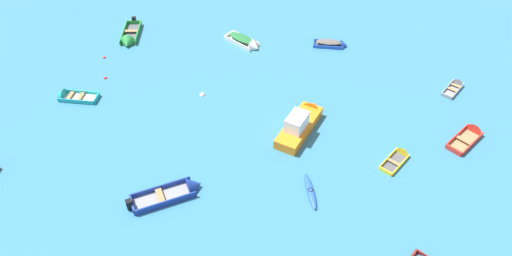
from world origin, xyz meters
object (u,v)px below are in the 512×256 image
(rowboat_red_far_right, at_px, (471,134))
(rowboat_green_back_row_left, at_px, (129,39))
(rowboat_yellow_near_camera, at_px, (400,155))
(mooring_buoy_outer_edge, at_px, (104,58))
(rowboat_grey_back_row_right, at_px, (456,85))
(rowboat_blue_cluster_inner, at_px, (334,44))
(rowboat_deep_blue_cluster_outer, at_px, (179,191))
(mooring_buoy_trailing, at_px, (105,78))
(motor_launch_orange_far_left, at_px, (301,122))
(kayak_blue_midfield_left, at_px, (310,191))
(mooring_buoy_central, at_px, (202,95))
(rowboat_turquoise_outer_right, at_px, (68,96))
(rowboat_white_near_right, at_px, (246,42))

(rowboat_red_far_right, relative_size, rowboat_green_back_row_left, 0.76)
(rowboat_yellow_near_camera, bearing_deg, mooring_buoy_outer_edge, 163.23)
(rowboat_grey_back_row_right, distance_m, rowboat_blue_cluster_inner, 11.09)
(rowboat_green_back_row_left, distance_m, rowboat_deep_blue_cluster_outer, 19.61)
(mooring_buoy_trailing, bearing_deg, motor_launch_orange_far_left, -10.55)
(rowboat_grey_back_row_right, xyz_separation_m, mooring_buoy_trailing, (-28.89, -4.26, -0.13))
(mooring_buoy_trailing, bearing_deg, kayak_blue_midfield_left, -26.53)
(kayak_blue_midfield_left, distance_m, motor_launch_orange_far_left, 6.08)
(mooring_buoy_outer_edge, bearing_deg, rowboat_grey_back_row_right, 2.64)
(rowboat_blue_cluster_inner, distance_m, mooring_buoy_central, 13.66)
(rowboat_turquoise_outer_right, relative_size, rowboat_deep_blue_cluster_outer, 0.78)
(rowboat_green_back_row_left, relative_size, motor_launch_orange_far_left, 0.82)
(rowboat_deep_blue_cluster_outer, relative_size, mooring_buoy_trailing, 14.06)
(rowboat_deep_blue_cluster_outer, height_order, mooring_buoy_outer_edge, rowboat_deep_blue_cluster_outer)
(rowboat_grey_back_row_right, bearing_deg, mooring_buoy_central, -166.25)
(kayak_blue_midfield_left, relative_size, rowboat_turquoise_outer_right, 0.85)
(rowboat_turquoise_outer_right, bearing_deg, mooring_buoy_trailing, 59.69)
(rowboat_turquoise_outer_right, bearing_deg, rowboat_white_near_right, 39.58)
(mooring_buoy_central, bearing_deg, rowboat_deep_blue_cluster_outer, -82.40)
(mooring_buoy_outer_edge, relative_size, mooring_buoy_central, 0.71)
(rowboat_red_far_right, bearing_deg, mooring_buoy_outer_edge, 171.65)
(mooring_buoy_trailing, distance_m, mooring_buoy_central, 8.69)
(rowboat_red_far_right, xyz_separation_m, rowboat_deep_blue_cluster_outer, (-19.14, -9.05, 0.05))
(rowboat_grey_back_row_right, height_order, motor_launch_orange_far_left, motor_launch_orange_far_left)
(motor_launch_orange_far_left, relative_size, rowboat_blue_cluster_inner, 1.82)
(rowboat_white_near_right, xyz_separation_m, mooring_buoy_trailing, (-10.67, -7.27, -0.31))
(rowboat_turquoise_outer_right, height_order, mooring_buoy_trailing, rowboat_turquoise_outer_right)
(motor_launch_orange_far_left, relative_size, mooring_buoy_outer_edge, 18.93)
(rowboat_yellow_near_camera, relative_size, mooring_buoy_outer_edge, 9.41)
(kayak_blue_midfield_left, relative_size, rowboat_grey_back_row_right, 1.05)
(rowboat_turquoise_outer_right, height_order, mooring_buoy_outer_edge, rowboat_turquoise_outer_right)
(kayak_blue_midfield_left, bearing_deg, rowboat_red_far_right, 34.25)
(rowboat_deep_blue_cluster_outer, height_order, rowboat_blue_cluster_inner, rowboat_deep_blue_cluster_outer)
(mooring_buoy_outer_edge, bearing_deg, rowboat_blue_cluster_inner, 15.92)
(rowboat_red_far_right, xyz_separation_m, rowboat_blue_cluster_inner, (-10.46, 10.21, 0.07))
(motor_launch_orange_far_left, bearing_deg, rowboat_yellow_near_camera, -13.05)
(kayak_blue_midfield_left, xyz_separation_m, rowboat_yellow_near_camera, (5.79, 4.29, -0.01))
(rowboat_yellow_near_camera, relative_size, mooring_buoy_trailing, 9.06)
(mooring_buoy_trailing, xyz_separation_m, mooring_buoy_central, (8.66, -0.69, 0.00))
(rowboat_turquoise_outer_right, distance_m, mooring_buoy_outer_edge, 5.89)
(rowboat_white_near_right, height_order, mooring_buoy_outer_edge, rowboat_white_near_right)
(rowboat_grey_back_row_right, height_order, mooring_buoy_outer_edge, rowboat_grey_back_row_right)
(motor_launch_orange_far_left, xyz_separation_m, mooring_buoy_central, (-8.24, 2.46, -0.60))
(rowboat_yellow_near_camera, distance_m, rowboat_white_near_right, 17.95)
(rowboat_grey_back_row_right, height_order, rowboat_blue_cluster_inner, rowboat_blue_cluster_inner)
(rowboat_green_back_row_left, xyz_separation_m, rowboat_blue_cluster_inner, (18.99, 2.58, 0.02))
(rowboat_yellow_near_camera, bearing_deg, motor_launch_orange_far_left, 166.95)
(kayak_blue_midfield_left, distance_m, rowboat_green_back_row_left, 23.86)
(rowboat_deep_blue_cluster_outer, height_order, mooring_buoy_trailing, rowboat_deep_blue_cluster_outer)
(rowboat_green_back_row_left, relative_size, rowboat_deep_blue_cluster_outer, 1.06)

